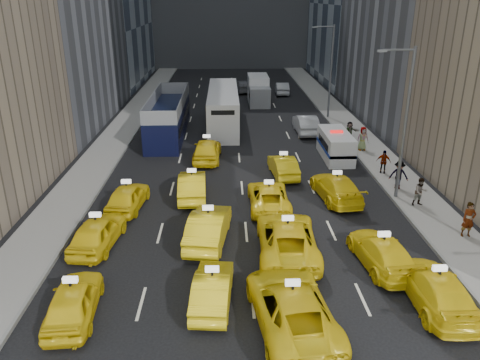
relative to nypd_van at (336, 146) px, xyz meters
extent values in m
plane|color=black|center=(-7.28, -19.71, -0.97)|extent=(160.00, 160.00, 0.00)
cube|color=gray|center=(-17.78, 5.29, -0.90)|extent=(3.00, 90.00, 0.15)
cube|color=gray|center=(3.22, 5.29, -0.90)|extent=(3.00, 90.00, 0.15)
cube|color=slate|center=(-16.33, 5.29, -0.88)|extent=(0.15, 90.00, 0.18)
cube|color=slate|center=(1.77, 5.29, -0.88)|extent=(0.15, 90.00, 0.18)
cylinder|color=#595B60|center=(2.02, -7.71, 3.53)|extent=(0.20, 0.20, 9.00)
cylinder|color=#595B60|center=(1.12, -7.71, 7.83)|extent=(1.80, 0.12, 0.12)
cube|color=slate|center=(0.22, -7.71, 7.78)|extent=(0.50, 0.22, 0.12)
cylinder|color=#595B60|center=(2.02, 12.29, 3.53)|extent=(0.20, 0.20, 9.00)
cylinder|color=#595B60|center=(1.12, 12.29, 7.83)|extent=(1.80, 0.12, 0.12)
cube|color=slate|center=(0.22, 12.29, 7.78)|extent=(0.50, 0.22, 0.12)
imported|color=yellow|center=(-14.17, -18.45, -0.25)|extent=(2.00, 4.36, 1.45)
imported|color=yellow|center=(-8.89, -17.75, -0.29)|extent=(1.75, 4.22, 1.36)
imported|color=yellow|center=(-5.93, -19.18, -0.16)|extent=(3.42, 6.16, 1.63)
imported|color=yellow|center=(-0.03, -18.13, -0.24)|extent=(2.09, 5.06, 1.46)
imported|color=yellow|center=(-14.62, -12.99, -0.22)|extent=(2.30, 4.60, 1.51)
imported|color=yellow|center=(-9.21, -12.64, -0.16)|extent=(2.38, 5.13, 1.63)
imported|color=yellow|center=(-5.43, -13.94, -0.15)|extent=(2.95, 6.02, 1.65)
imported|color=yellow|center=(-1.26, -15.19, -0.27)|extent=(2.49, 5.01, 1.40)
imported|color=yellow|center=(-13.99, -8.63, -0.23)|extent=(2.19, 4.49, 1.47)
imported|color=yellow|center=(-10.37, -7.09, -0.21)|extent=(1.83, 4.71, 1.53)
imported|color=yellow|center=(-5.84, -8.67, -0.29)|extent=(2.29, 4.90, 1.36)
imported|color=yellow|center=(-1.65, -7.60, -0.23)|extent=(2.73, 5.35, 1.49)
imported|color=yellow|center=(-9.69, -0.25, -0.14)|extent=(2.19, 4.98, 1.67)
imported|color=yellow|center=(-4.39, -3.61, -0.27)|extent=(1.87, 4.36, 1.40)
cube|color=silver|center=(0.00, 0.00, 0.03)|extent=(2.41, 5.18, 2.00)
cylinder|color=black|center=(-0.81, -1.60, -0.57)|extent=(0.28, 0.80, 0.80)
cylinder|color=black|center=(0.81, -1.60, -0.57)|extent=(0.28, 0.80, 0.80)
cylinder|color=black|center=(-0.81, 1.60, -0.57)|extent=(0.28, 0.80, 0.80)
cylinder|color=black|center=(0.81, 1.60, -0.57)|extent=(0.28, 0.80, 0.80)
cube|color=navy|center=(0.00, 0.00, -0.11)|extent=(2.45, 5.18, 0.23)
cube|color=red|center=(0.00, 0.00, 1.11)|extent=(0.94, 0.41, 0.15)
cube|color=black|center=(-13.28, 6.73, 0.79)|extent=(3.00, 12.18, 3.53)
cylinder|color=black|center=(-14.50, 1.57, -0.42)|extent=(0.28, 1.10, 1.10)
cylinder|color=black|center=(-12.05, 1.57, -0.42)|extent=(0.28, 1.10, 1.10)
cylinder|color=black|center=(-14.50, 11.90, -0.42)|extent=(0.28, 1.10, 1.10)
cylinder|color=black|center=(-12.05, 11.90, -0.42)|extent=(0.28, 1.10, 1.10)
cube|color=silver|center=(-8.50, 9.89, 0.71)|extent=(4.44, 13.27, 3.36)
cylinder|color=black|center=(-9.70, 4.28, -0.42)|extent=(0.28, 1.10, 1.10)
cylinder|color=black|center=(-7.29, 4.28, -0.42)|extent=(0.28, 1.10, 1.10)
cylinder|color=black|center=(-9.70, 15.50, -0.42)|extent=(0.28, 1.10, 1.10)
cylinder|color=black|center=(-7.29, 15.50, -0.42)|extent=(0.28, 1.10, 1.10)
cube|color=silver|center=(-4.49, 19.71, 0.53)|extent=(2.80, 6.74, 3.00)
cylinder|color=black|center=(-5.47, 17.33, -0.42)|extent=(0.28, 1.10, 1.10)
cylinder|color=black|center=(-3.51, 17.33, -0.42)|extent=(0.28, 1.10, 1.10)
cylinder|color=black|center=(-5.47, 22.10, -0.42)|extent=(0.28, 1.10, 1.10)
cylinder|color=black|center=(-3.51, 22.10, -0.42)|extent=(0.28, 1.10, 1.10)
imported|color=#B3B6BC|center=(-1.11, 6.99, -0.15)|extent=(1.80, 5.02, 1.65)
imported|color=black|center=(-14.09, 20.81, -0.17)|extent=(3.42, 6.07, 1.60)
imported|color=gray|center=(-6.06, 26.29, -0.26)|extent=(2.60, 5.12, 1.42)
imported|color=black|center=(-8.83, 23.09, -0.17)|extent=(2.49, 4.92, 1.61)
imported|color=#9D9FA4|center=(-1.19, 24.67, -0.24)|extent=(1.74, 4.51, 1.46)
imported|color=gray|center=(3.86, -12.80, 0.10)|extent=(0.68, 0.45, 1.84)
imported|color=gray|center=(2.91, -9.04, 0.02)|extent=(0.87, 0.56, 1.68)
imported|color=gray|center=(2.55, -6.45, 0.08)|extent=(1.26, 0.80, 1.81)
imported|color=gray|center=(2.49, -3.63, -0.02)|extent=(1.03, 0.73, 1.61)
imported|color=gray|center=(2.46, 1.46, 0.11)|extent=(0.94, 0.54, 1.86)
imported|color=gray|center=(1.96, 3.61, 0.04)|extent=(1.67, 0.80, 1.73)
camera|label=1|loc=(-8.30, -33.49, 10.60)|focal=35.00mm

